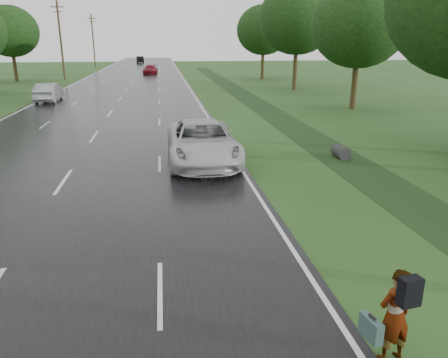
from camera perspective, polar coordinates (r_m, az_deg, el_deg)
road at (r=53.28m, az=-12.28°, el=11.85°), size 14.00×180.00×0.04m
edge_stripe_east at (r=53.24m, az=-4.86°, el=12.20°), size 0.12×180.00×0.01m
edge_stripe_west at (r=54.17m, az=-19.55°, el=11.37°), size 0.12×180.00×0.01m
center_line at (r=53.28m, az=-12.28°, el=11.88°), size 0.12×180.00×0.01m
drainage_ditch at (r=28.18m, az=8.20°, el=7.32°), size 2.20×120.00×0.56m
utility_pole_far at (r=64.23m, az=-20.56°, el=16.71°), size 1.60×0.26×10.00m
utility_pole_distant at (r=93.81m, az=-16.72°, el=17.00°), size 1.60×0.26×10.00m
tree_east_c at (r=35.08m, az=17.30°, el=18.74°), size 7.00×7.00×9.29m
tree_east_d at (r=48.09m, az=9.57°, el=19.94°), size 8.00×8.00×10.76m
tree_east_f at (r=61.50m, az=5.18°, el=18.80°), size 7.20×7.20×9.62m
tree_west_f at (r=63.68m, az=-26.17°, el=16.92°), size 7.00×7.00×9.29m
pedestrian at (r=7.67m, az=21.33°, el=-16.21°), size 0.80×0.63×1.64m
white_pickup at (r=18.45m, az=-2.83°, el=4.83°), size 2.86×6.18×1.72m
silver_sedan at (r=40.62m, az=-21.93°, el=10.45°), size 1.68×4.68×1.53m
far_car_red at (r=71.29m, az=-9.60°, el=13.91°), size 2.43×4.89×1.36m
far_car_dark at (r=108.29m, az=-10.93°, el=15.06°), size 2.06×4.87×1.56m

